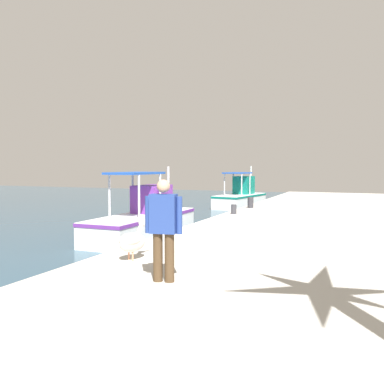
# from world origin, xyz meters

# --- Properties ---
(quay_pier) EXTENTS (36.00, 10.00, 0.80)m
(quay_pier) POSITION_xyz_m (0.00, -5.00, 0.40)
(quay_pier) COLOR #BCB7AD
(quay_pier) RESTS_ON ground
(fishing_boat_second) EXTENTS (6.03, 1.79, 2.71)m
(fishing_boat_second) POSITION_xyz_m (-0.03, 2.50, 0.67)
(fishing_boat_second) COLOR white
(fishing_boat_second) RESTS_ON ground
(fishing_boat_third) EXTENTS (5.01, 2.50, 2.74)m
(fishing_boat_third) POSITION_xyz_m (12.61, 2.29, 0.68)
(fishing_boat_third) COLOR white
(fishing_boat_third) RESTS_ON ground
(pelican) EXTENTS (0.97, 0.53, 0.82)m
(pelican) POSITION_xyz_m (-6.67, -0.94, 1.20)
(pelican) COLOR tan
(pelican) RESTS_ON quay_pier
(fisherman_standing) EXTENTS (0.31, 0.63, 1.70)m
(fisherman_standing) POSITION_xyz_m (-7.84, -2.24, 1.74)
(fisherman_standing) COLOR #4C3823
(fisherman_standing) RESTS_ON quay_pier
(mooring_bollard_second) EXTENTS (0.22, 0.22, 0.38)m
(mooring_bollard_second) POSITION_xyz_m (2.04, -0.45, 0.99)
(mooring_bollard_second) COLOR #333338
(mooring_bollard_second) RESTS_ON quay_pier
(mooring_bollard_third) EXTENTS (0.27, 0.27, 0.49)m
(mooring_bollard_third) POSITION_xyz_m (4.69, -0.45, 1.05)
(mooring_bollard_third) COLOR #333338
(mooring_bollard_third) RESTS_ON quay_pier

